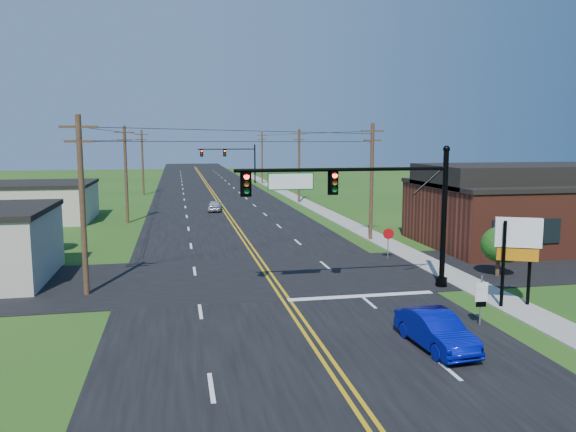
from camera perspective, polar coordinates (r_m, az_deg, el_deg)
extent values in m
plane|color=#1F4714|center=(21.07, 3.11, -13.96)|extent=(260.00, 260.00, 0.00)
cube|color=black|center=(69.55, -7.15, 1.36)|extent=(16.00, 220.00, 0.04)
cube|color=black|center=(32.29, -2.20, -6.14)|extent=(70.00, 10.00, 0.04)
cube|color=gray|center=(61.42, 3.36, 0.57)|extent=(2.00, 160.00, 0.08)
cylinder|color=black|center=(30.52, 15.54, -0.39)|extent=(0.28, 0.28, 7.20)
cylinder|color=black|center=(31.16, 15.32, -6.50)|extent=(0.60, 0.60, 0.50)
sphere|color=black|center=(30.23, 15.80, 6.57)|extent=(0.36, 0.36, 0.36)
cylinder|color=black|center=(28.20, 5.68, 4.72)|extent=(11.00, 0.18, 0.18)
cube|color=#045414|center=(27.57, 0.28, 3.54)|extent=(2.30, 0.06, 0.85)
cylinder|color=black|center=(99.97, -3.38, 5.43)|extent=(0.28, 0.28, 7.20)
cylinder|color=black|center=(100.17, -3.37, 3.52)|extent=(0.60, 0.60, 0.50)
sphere|color=black|center=(99.89, -3.40, 7.55)|extent=(0.36, 0.36, 0.36)
cylinder|color=black|center=(99.34, -6.27, 6.77)|extent=(10.00, 0.18, 0.18)
cube|color=#045414|center=(99.12, -8.12, 6.42)|extent=(2.30, 0.06, 0.85)
cube|color=maroon|center=(44.90, 22.54, 0.06)|extent=(14.00, 11.00, 4.40)
cube|color=black|center=(44.67, 22.70, 3.05)|extent=(14.20, 11.20, 0.30)
cube|color=beige|center=(58.98, -25.02, 1.16)|extent=(12.00, 9.00, 3.40)
cube|color=black|center=(58.82, -25.13, 2.95)|extent=(12.20, 9.20, 0.30)
cylinder|color=#3D251B|center=(29.49, -20.15, 0.90)|extent=(0.28, 0.28, 9.00)
cube|color=#3D251B|center=(29.31, -20.52, 8.49)|extent=(1.80, 0.12, 0.12)
cube|color=#3D251B|center=(29.30, -20.45, 7.12)|extent=(1.40, 0.12, 0.12)
cylinder|color=#3D251B|center=(54.24, -16.14, 4.04)|extent=(0.28, 0.28, 9.00)
cube|color=#3D251B|center=(54.14, -16.30, 8.16)|extent=(1.80, 0.12, 0.12)
cube|color=#3D251B|center=(54.14, -16.27, 7.42)|extent=(1.40, 0.12, 0.12)
cylinder|color=#3D251B|center=(81.14, -14.56, 5.27)|extent=(0.28, 0.28, 9.00)
cube|color=#3D251B|center=(81.07, -14.65, 8.02)|extent=(1.80, 0.12, 0.12)
cube|color=#3D251B|center=(81.07, -14.64, 7.53)|extent=(1.40, 0.12, 0.12)
cylinder|color=#3D251B|center=(43.63, 8.49, 3.40)|extent=(0.28, 0.28, 9.00)
cube|color=#3D251B|center=(43.50, 8.59, 8.53)|extent=(1.80, 0.12, 0.12)
cube|color=#3D251B|center=(43.50, 8.57, 7.61)|extent=(1.40, 0.12, 0.12)
cylinder|color=#3D251B|center=(68.62, 1.13, 5.09)|extent=(0.28, 0.28, 9.00)
cube|color=#3D251B|center=(68.54, 1.14, 8.35)|extent=(1.80, 0.12, 0.12)
cube|color=#3D251B|center=(68.54, 1.14, 7.76)|extent=(1.40, 0.12, 0.12)
cylinder|color=#3D251B|center=(98.11, -2.65, 5.92)|extent=(0.28, 0.28, 9.00)
cube|color=#3D251B|center=(98.05, -2.66, 8.20)|extent=(1.80, 0.12, 0.12)
cube|color=#3D251B|center=(98.05, -2.66, 7.79)|extent=(1.40, 0.12, 0.12)
cylinder|color=#3D251B|center=(50.04, 13.55, -0.28)|extent=(0.24, 0.24, 1.85)
sphere|color=#17420F|center=(49.84, 13.61, 1.63)|extent=(3.00, 3.00, 3.00)
cylinder|color=#3D251B|center=(34.36, 20.52, -4.69)|extent=(0.24, 0.24, 1.32)
sphere|color=#17420F|center=(34.13, 20.62, -2.72)|extent=(2.00, 2.00, 2.00)
cylinder|color=#3D251B|center=(42.53, -23.46, -2.35)|extent=(0.24, 0.24, 1.54)
sphere|color=#17420F|center=(42.32, -23.56, -0.48)|extent=(2.40, 2.40, 2.40)
imported|color=#070F99|center=(22.16, 14.79, -11.23)|extent=(1.78, 4.24, 1.36)
imported|color=silver|center=(61.19, -7.42, 1.02)|extent=(1.90, 3.69, 1.20)
cylinder|color=slate|center=(25.14, 19.00, -8.14)|extent=(0.07, 0.07, 2.17)
cube|color=white|center=(24.95, 19.10, -6.74)|extent=(0.54, 0.07, 0.30)
cube|color=white|center=(25.05, 19.06, -7.61)|extent=(0.54, 0.07, 0.54)
cube|color=black|center=(25.16, 19.02, -8.48)|extent=(0.45, 0.06, 0.22)
cylinder|color=slate|center=(37.12, 10.13, -2.91)|extent=(0.08, 0.08, 1.94)
cylinder|color=#9E090C|center=(36.97, 10.17, -1.79)|extent=(0.73, 0.19, 0.74)
cylinder|color=black|center=(27.85, 21.02, -4.64)|extent=(0.21, 0.21, 4.11)
cylinder|color=black|center=(28.60, 23.35, -4.44)|extent=(0.21, 0.21, 4.11)
cube|color=white|center=(27.95, 22.36, -1.56)|extent=(1.99, 1.12, 1.37)
cube|color=#CC720C|center=(28.13, 22.25, -3.63)|extent=(1.77, 0.99, 0.57)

